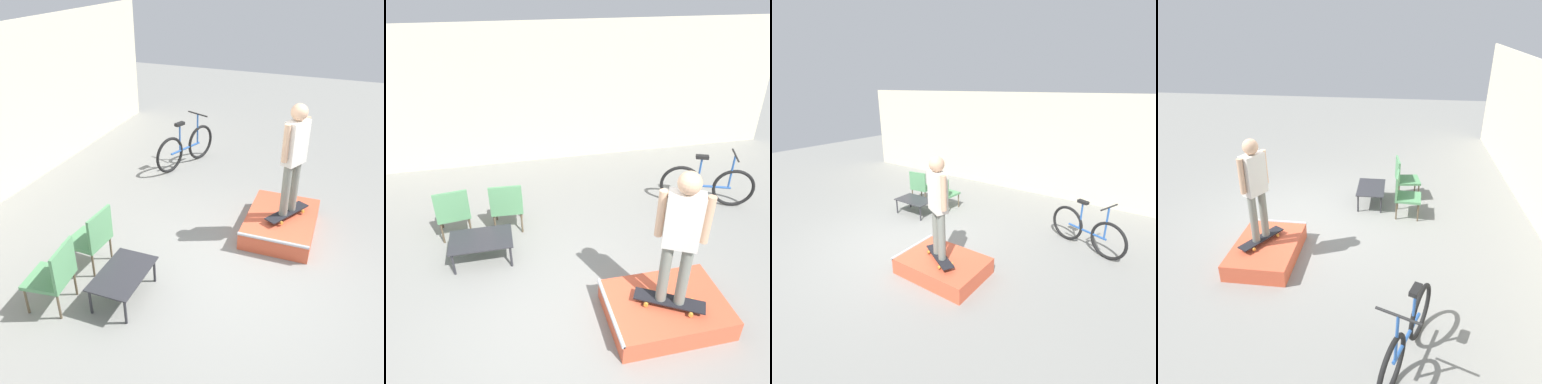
% 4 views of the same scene
% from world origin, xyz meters
% --- Properties ---
extents(ground_plane, '(24.00, 24.00, 0.00)m').
position_xyz_m(ground_plane, '(0.00, 0.00, 0.00)').
color(ground_plane, gray).
extents(skate_ramp_box, '(1.50, 1.06, 0.32)m').
position_xyz_m(skate_ramp_box, '(1.31, -0.43, 0.15)').
color(skate_ramp_box, '#DB5638').
rests_on(skate_ramp_box, ground_plane).
extents(skateboard_on_ramp, '(0.84, 0.60, 0.07)m').
position_xyz_m(skateboard_on_ramp, '(1.30, -0.51, 0.38)').
color(skateboard_on_ramp, black).
rests_on(skateboard_on_ramp, skate_ramp_box).
extents(person_skater, '(0.52, 0.35, 1.76)m').
position_xyz_m(person_skater, '(1.30, -0.51, 1.44)').
color(person_skater, gray).
rests_on(person_skater, skateboard_on_ramp).
extents(coffee_table, '(0.93, 0.59, 0.40)m').
position_xyz_m(coffee_table, '(-0.95, 1.21, 0.36)').
color(coffee_table, '#2D2D33').
rests_on(coffee_table, ground_plane).
extents(patio_chair_left, '(0.59, 0.59, 0.92)m').
position_xyz_m(patio_chair_left, '(-1.38, 1.92, 0.51)').
color(patio_chair_left, brown).
rests_on(patio_chair_left, ground_plane).
extents(patio_chair_right, '(0.55, 0.55, 0.92)m').
position_xyz_m(patio_chair_right, '(-0.51, 1.92, 0.51)').
color(patio_chair_right, brown).
rests_on(patio_chair_right, ground_plane).
extents(bicycle, '(1.62, 0.73, 1.06)m').
position_xyz_m(bicycle, '(3.16, 1.95, 0.40)').
color(bicycle, black).
rests_on(bicycle, ground_plane).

